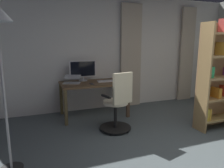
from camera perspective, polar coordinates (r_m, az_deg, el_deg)
The scene contains 12 objects.
back_room_partition at distance 5.00m, azimuth 0.57°, elevation 8.48°, with size 6.17×0.10×2.59m, color silver.
curtain_left_panel at distance 5.95m, azimuth 19.55°, elevation 7.42°, with size 0.41×0.06×2.41m, color #BEB19C.
curtain_right_panel at distance 5.06m, azimuth 5.12°, elevation 7.45°, with size 0.52×0.06×2.41m, color #BEB19C.
desk at distance 4.39m, azimuth -4.98°, elevation -0.69°, with size 1.35×0.74×0.72m.
office_chair at distance 3.64m, azimuth 1.59°, elevation -5.64°, with size 0.56×0.56×1.05m.
computer_monitor at distance 4.54m, azimuth -7.92°, elevation 3.91°, with size 0.57×0.18×0.43m.
computer_keyboard at distance 4.44m, azimuth -1.17°, elevation 0.83°, with size 0.43×0.14×0.02m, color silver.
laptop at distance 4.34m, azimuth -10.79°, elevation 0.89°, with size 0.41×0.39×0.15m.
computer_mouse at distance 4.74m, azimuth 0.48°, elevation 1.60°, with size 0.06×0.10×0.04m, color white.
cell_phone_face_up at distance 4.17m, azimuth -5.50°, elevation 0.01°, with size 0.07×0.14×0.01m, color #333338.
mug_tea at distance 4.30m, azimuth 3.20°, elevation 0.95°, with size 0.12×0.08×0.09m.
bookshelf at distance 4.19m, azimuth 27.06°, elevation 1.89°, with size 0.85×0.30×1.93m.
Camera 1 is at (1.79, 1.67, 1.55)m, focal length 33.71 mm.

